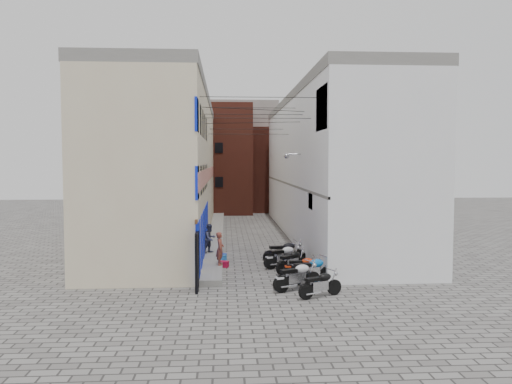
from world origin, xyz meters
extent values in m
plane|color=#5D5A58|center=(0.00, 0.00, 0.00)|extent=(90.00, 90.00, 0.00)
cube|color=slate|center=(-2.05, 13.00, 0.12)|extent=(0.90, 26.00, 0.25)
cube|color=beige|center=(-5.00, 13.00, 4.25)|extent=(5.00, 26.00, 8.50)
cube|color=tan|center=(-2.54, 13.00, 4.00)|extent=(0.10, 26.00, 0.80)
cube|color=#0D22CA|center=(-2.53, 4.90, 1.30)|extent=(0.12, 10.20, 2.40)
cube|color=#0D22CA|center=(-2.55, 4.90, 5.30)|extent=(0.10, 10.20, 4.00)
cube|color=slate|center=(-5.00, 13.00, 8.75)|extent=(5.10, 26.00, 0.50)
cube|color=black|center=(-2.52, -0.40, 1.10)|extent=(0.10, 1.20, 2.20)
cube|color=white|center=(5.00, 13.00, 4.25)|extent=(5.00, 26.00, 8.50)
cube|color=#0D22CA|center=(2.55, 1.50, 7.00)|extent=(0.10, 2.40, 1.80)
cube|color=white|center=(2.56, 4.00, 3.00)|extent=(0.08, 1.00, 0.70)
cylinder|color=#B2B2B7|center=(2.15, 7.00, 5.20)|extent=(0.80, 0.06, 0.06)
sphere|color=#B2B2B7|center=(1.75, 7.00, 5.10)|extent=(0.28, 0.28, 0.28)
cube|color=slate|center=(5.00, 13.00, 8.75)|extent=(5.10, 26.00, 0.50)
cube|color=slate|center=(2.54, 13.00, 3.40)|extent=(0.10, 26.00, 0.12)
cube|color=maroon|center=(-2.00, 28.00, 5.00)|extent=(6.00, 6.00, 10.00)
cube|color=maroon|center=(3.00, 30.00, 4.00)|extent=(5.00, 6.00, 8.00)
cube|color=slate|center=(0.00, 34.00, 5.50)|extent=(8.00, 5.00, 11.00)
cube|color=black|center=(0.00, 25.20, 1.20)|extent=(2.00, 0.30, 2.40)
cylinder|color=black|center=(0.00, 2.00, 7.50)|extent=(5.20, 0.02, 0.02)
cylinder|color=black|center=(0.00, 4.00, 6.80)|extent=(5.20, 0.02, 0.02)
cylinder|color=black|center=(0.00, 6.50, 7.20)|extent=(5.20, 0.02, 0.02)
cylinder|color=black|center=(0.00, 9.00, 7.80)|extent=(5.20, 0.02, 0.02)
cylinder|color=black|center=(0.00, 12.00, 6.50)|extent=(5.20, 0.02, 0.02)
cylinder|color=black|center=(0.00, 15.00, 7.00)|extent=(5.20, 0.02, 0.02)
cylinder|color=black|center=(0.00, 5.00, 7.30)|extent=(5.65, 2.07, 0.02)
cylinder|color=black|center=(0.00, 8.00, 6.90)|extent=(5.80, 1.58, 0.02)
imported|color=brown|center=(-1.70, 2.89, 0.98)|extent=(0.40, 0.57, 1.46)
imported|color=#393C56|center=(-2.23, 5.89, 0.98)|extent=(0.88, 0.89, 1.45)
cylinder|color=#2670BE|center=(-1.55, 4.14, 0.23)|extent=(0.29, 0.29, 0.46)
cylinder|color=#233FB1|center=(-1.55, 4.41, 0.24)|extent=(0.37, 0.37, 0.48)
cube|color=maroon|center=(-1.55, 3.58, 0.14)|extent=(0.51, 0.43, 0.28)
camera|label=1|loc=(-1.46, -18.94, 4.83)|focal=35.00mm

